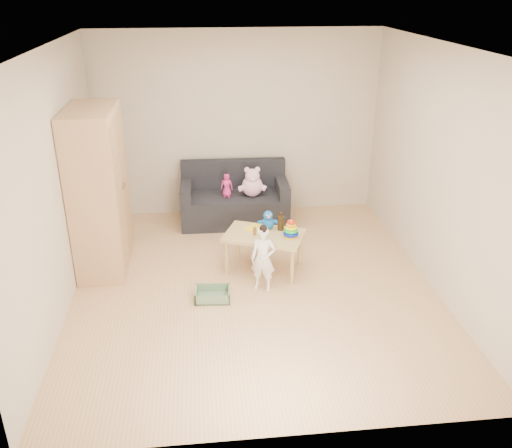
{
  "coord_description": "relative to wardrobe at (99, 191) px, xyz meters",
  "views": [
    {
      "loc": [
        -0.55,
        -5.3,
        3.17
      ],
      "look_at": [
        0.05,
        0.25,
        0.65
      ],
      "focal_mm": 38.0,
      "sensor_mm": 36.0,
      "label": 1
    }
  ],
  "objects": [
    {
      "name": "blue_plush",
      "position": [
        1.94,
        -0.19,
        -0.37
      ],
      "size": [
        0.24,
        0.21,
        0.24
      ],
      "primitive_type": null,
      "rotation": [
        0.0,
        0.0,
        -0.36
      ],
      "color": "blue",
      "rests_on": "play_table"
    },
    {
      "name": "yellow_book",
      "position": [
        1.8,
        -0.19,
        -0.48
      ],
      "size": [
        0.29,
        0.29,
        0.02
      ],
      "primitive_type": "cube",
      "rotation": [
        0.0,
        0.0,
        -0.71
      ],
      "color": "yellow",
      "rests_on": "play_table"
    },
    {
      "name": "play_table",
      "position": [
        1.88,
        -0.34,
        -0.72
      ],
      "size": [
        1.04,
        0.86,
        0.47
      ],
      "primitive_type": "cube",
      "rotation": [
        0.0,
        0.0,
        -0.38
      ],
      "color": "tan",
      "rests_on": "ground"
    },
    {
      "name": "wooden_figure",
      "position": [
        1.77,
        -0.36,
        -0.43
      ],
      "size": [
        0.05,
        0.05,
        0.11
      ],
      "primitive_type": null,
      "rotation": [
        0.0,
        0.0,
        -0.32
      ],
      "color": "brown",
      "rests_on": "play_table"
    },
    {
      "name": "brown_bottle",
      "position": [
        2.09,
        -0.24,
        -0.39
      ],
      "size": [
        0.08,
        0.08,
        0.22
      ],
      "color": "black",
      "rests_on": "play_table"
    },
    {
      "name": "ring_stacker",
      "position": [
        2.18,
        -0.44,
        -0.4
      ],
      "size": [
        0.18,
        0.18,
        0.21
      ],
      "color": "#DAA20B",
      "rests_on": "play_table"
    },
    {
      "name": "pink_bear",
      "position": [
        1.88,
        1.03,
        -0.36
      ],
      "size": [
        0.38,
        0.36,
        0.35
      ],
      "primitive_type": null,
      "rotation": [
        0.0,
        0.0,
        -0.35
      ],
      "color": "#FFBBE1",
      "rests_on": "sofa"
    },
    {
      "name": "wardrobe",
      "position": [
        0.0,
        0.0,
        0.0
      ],
      "size": [
        0.53,
        1.06,
        1.91
      ],
      "primitive_type": "cube",
      "color": "tan",
      "rests_on": "ground"
    },
    {
      "name": "sofa",
      "position": [
        1.64,
        1.11,
        -0.75
      ],
      "size": [
        1.51,
        0.78,
        0.42
      ],
      "primitive_type": "cube",
      "rotation": [
        0.0,
        0.0,
        -0.02
      ],
      "color": "black",
      "rests_on": "ground"
    },
    {
      "name": "toddler",
      "position": [
        1.82,
        -0.77,
        -0.58
      ],
      "size": [
        0.32,
        0.26,
        0.74
      ],
      "primitive_type": "imported",
      "rotation": [
        0.0,
        0.0,
        -0.33
      ],
      "color": "white",
      "rests_on": "ground"
    },
    {
      "name": "doll",
      "position": [
        1.53,
        1.03,
        -0.37
      ],
      "size": [
        0.18,
        0.14,
        0.33
      ],
      "primitive_type": "imported",
      "rotation": [
        0.0,
        0.0,
        -0.19
      ],
      "color": "#EE2C8B",
      "rests_on": "sofa"
    },
    {
      "name": "storage_bin",
      "position": [
        1.25,
        -0.93,
        -0.9
      ],
      "size": [
        0.4,
        0.31,
        0.11
      ],
      "primitive_type": null,
      "rotation": [
        0.0,
        0.0,
        -0.07
      ],
      "color": "#607F5C",
      "rests_on": "ground"
    },
    {
      "name": "room",
      "position": [
        1.72,
        -0.69,
        0.34
      ],
      "size": [
        4.5,
        4.5,
        4.5
      ],
      "color": "tan",
      "rests_on": "ground"
    }
  ]
}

